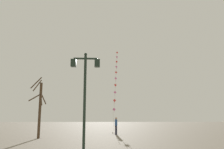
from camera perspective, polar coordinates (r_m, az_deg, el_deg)
The scene contains 5 objects.
ground_plane at distance 22.97m, azimuth -0.95°, elevation -14.71°, with size 160.00×160.00×0.00m, color #756B5B.
twin_lantern_lamp_post at distance 12.17m, azimuth -6.65°, elevation -1.76°, with size 1.53×0.28×5.04m.
kite_train at distance 33.43m, azimuth 0.90°, elevation -1.31°, with size 1.76×15.00×13.34m.
kite_flyer at distance 23.68m, azimuth 1.01°, elevation -12.40°, with size 0.26×0.61×1.71m.
bare_tree at distance 20.17m, azimuth -17.37°, elevation -7.52°, with size 1.33×2.68×5.04m.
Camera 1 is at (-0.72, -2.90, 1.61)m, focal length 37.18 mm.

